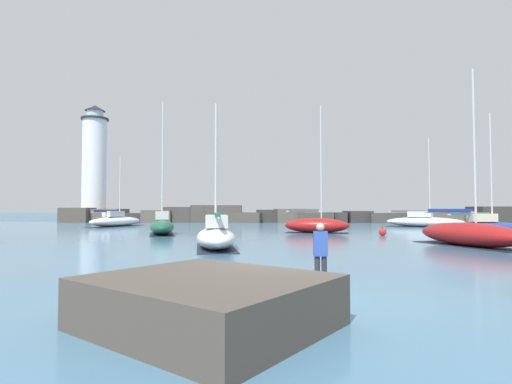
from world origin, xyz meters
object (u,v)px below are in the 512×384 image
lighthouse (94,169)px  sailboat_moored_4 (468,234)px  sailboat_moored_2 (116,221)px  person_on_rocks (321,251)px  sailboat_moored_0 (162,225)px  sailboat_moored_6 (486,227)px  sailboat_moored_1 (424,221)px  mooring_buoy_orange_near (383,232)px  sailboat_moored_7 (216,236)px  sailboat_moored_3 (316,225)px

lighthouse → sailboat_moored_4: lighthouse is taller
sailboat_moored_2 → person_on_rocks: size_ratio=4.85×
sailboat_moored_0 → sailboat_moored_6: size_ratio=1.08×
sailboat_moored_1 → person_on_rocks: sailboat_moored_1 is taller
lighthouse → sailboat_moored_0: (19.06, -29.37, -7.46)m
sailboat_moored_0 → mooring_buoy_orange_near: bearing=-2.9°
mooring_buoy_orange_near → sailboat_moored_0: bearing=177.1°
lighthouse → sailboat_moored_2: bearing=-57.9°
sailboat_moored_6 → sailboat_moored_7: bearing=-148.7°
sailboat_moored_0 → sailboat_moored_1: (25.65, 13.94, -0.06)m
sailboat_moored_1 → sailboat_moored_6: 12.73m
sailboat_moored_3 → person_on_rocks: (-2.40, -23.28, 0.26)m
person_on_rocks → sailboat_moored_0: bearing=115.8°
sailboat_moored_7 → person_on_rocks: sailboat_moored_7 is taller
sailboat_moored_1 → mooring_buoy_orange_near: (-8.55, -14.81, -0.38)m
sailboat_moored_2 → mooring_buoy_orange_near: (26.34, -14.57, -0.38)m
sailboat_moored_4 → sailboat_moored_6: (6.28, 10.26, -0.05)m
sailboat_moored_7 → sailboat_moored_4: bearing=7.7°
sailboat_moored_3 → sailboat_moored_1: bearing=41.3°
sailboat_moored_1 → sailboat_moored_4: sailboat_moored_1 is taller
sailboat_moored_6 → sailboat_moored_1: bearing=90.7°
sailboat_moored_1 → mooring_buoy_orange_near: size_ratio=13.30×
sailboat_moored_6 → sailboat_moored_7: sailboat_moored_6 is taller
sailboat_moored_4 → sailboat_moored_2: bearing=141.7°
sailboat_moored_2 → sailboat_moored_1: bearing=0.4°
sailboat_moored_0 → lighthouse: bearing=123.0°
mooring_buoy_orange_near → sailboat_moored_2: bearing=151.1°
sailboat_moored_7 → person_on_rocks: bearing=-67.3°
sailboat_moored_4 → sailboat_moored_6: size_ratio=0.99×
sailboat_moored_6 → person_on_rocks: sailboat_moored_6 is taller
sailboat_moored_1 → sailboat_moored_2: 34.89m
lighthouse → sailboat_moored_1: bearing=-19.0°
sailboat_moored_1 → sailboat_moored_4: (-6.12, -22.99, 0.02)m
sailboat_moored_7 → sailboat_moored_3: bearing=63.6°
sailboat_moored_6 → mooring_buoy_orange_near: (-8.72, -2.09, -0.35)m
sailboat_moored_0 → person_on_rocks: size_ratio=6.28×
lighthouse → sailboat_moored_4: size_ratio=1.89×
mooring_buoy_orange_near → sailboat_moored_3: bearing=144.9°
sailboat_moored_0 → mooring_buoy_orange_near: sailboat_moored_0 is taller
sailboat_moored_1 → sailboat_moored_3: size_ratio=0.92×
sailboat_moored_6 → sailboat_moored_3: bearing=175.0°
sailboat_moored_0 → sailboat_moored_7: (5.90, -10.89, -0.07)m
lighthouse → sailboat_moored_4: (38.60, -38.42, -7.50)m
lighthouse → sailboat_moored_0: size_ratio=1.73×
sailboat_moored_2 → sailboat_moored_7: bearing=-58.4°
sailboat_moored_4 → sailboat_moored_0: bearing=155.1°
sailboat_moored_1 → mooring_buoy_orange_near: 17.11m
sailboat_moored_2 → sailboat_moored_4: (28.77, -22.75, 0.02)m
sailboat_moored_6 → sailboat_moored_2: bearing=160.4°
lighthouse → sailboat_moored_3: (31.56, -27.00, -7.49)m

